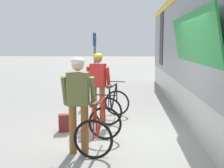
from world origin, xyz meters
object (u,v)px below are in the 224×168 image
cyclist_far_in_red (98,81)px  cyclist_near_in_olive (78,97)px  bicycle_far_black (113,105)px  platform_sign_post (95,54)px  backpack_on_platform (65,123)px  bicycle_near_red (99,128)px

cyclist_far_in_red → cyclist_near_in_olive: bearing=-93.3°
bicycle_far_black → platform_sign_post: (-0.82, 3.04, 1.22)m
cyclist_near_in_olive → backpack_on_platform: 1.63m
bicycle_near_red → platform_sign_post: 5.30m
cyclist_far_in_red → backpack_on_platform: bearing=-125.9°
cyclist_far_in_red → backpack_on_platform: size_ratio=4.40×
backpack_on_platform → platform_sign_post: size_ratio=0.17×
bicycle_near_red → platform_sign_post: platform_sign_post is taller
platform_sign_post → cyclist_far_in_red: bearing=-81.9°
cyclist_near_in_olive → bicycle_near_red: cyclist_near_in_olive is taller
bicycle_far_black → platform_sign_post: 3.38m
backpack_on_platform → platform_sign_post: 4.33m
bicycle_near_red → bicycle_far_black: size_ratio=0.98×
cyclist_far_in_red → bicycle_near_red: (0.23, -1.97, -0.65)m
platform_sign_post → cyclist_near_in_olive: bearing=-86.6°
bicycle_near_red → backpack_on_platform: size_ratio=2.87×
bicycle_far_black → backpack_on_platform: bicycle_far_black is taller
cyclist_near_in_olive → platform_sign_post: size_ratio=0.73×
bicycle_near_red → platform_sign_post: (-0.67, 5.12, 1.22)m
cyclist_near_in_olive → platform_sign_post: (-0.32, 5.36, 0.57)m
bicycle_near_red → backpack_on_platform: bearing=131.0°
cyclist_far_in_red → backpack_on_platform: (-0.67, -0.93, -0.85)m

